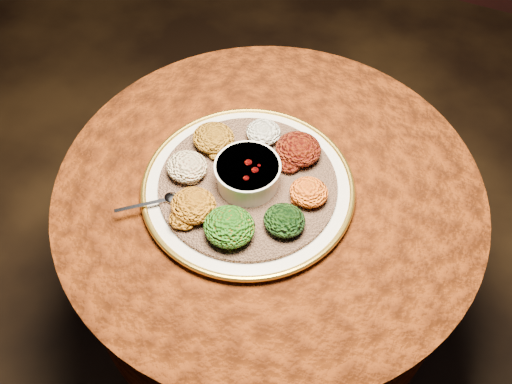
% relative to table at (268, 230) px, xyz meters
% --- Properties ---
extents(table, '(0.96, 0.96, 0.73)m').
position_rel_table_xyz_m(table, '(0.00, 0.00, 0.00)').
color(table, black).
rests_on(table, ground).
extents(platter, '(0.59, 0.59, 0.02)m').
position_rel_table_xyz_m(platter, '(-0.04, -0.03, 0.19)').
color(platter, beige).
rests_on(platter, table).
extents(injera, '(0.47, 0.47, 0.01)m').
position_rel_table_xyz_m(injera, '(-0.04, -0.03, 0.20)').
color(injera, '#8A5F45').
rests_on(injera, platter).
extents(stew_bowl, '(0.14, 0.14, 0.06)m').
position_rel_table_xyz_m(stew_bowl, '(-0.04, -0.03, 0.24)').
color(stew_bowl, silver).
rests_on(stew_bowl, injera).
extents(spoon, '(0.12, 0.10, 0.01)m').
position_rel_table_xyz_m(spoon, '(-0.17, -0.14, 0.21)').
color(spoon, silver).
rests_on(spoon, injera).
extents(portion_ayib, '(0.08, 0.08, 0.04)m').
position_rel_table_xyz_m(portion_ayib, '(-0.06, 0.10, 0.23)').
color(portion_ayib, beige).
rests_on(portion_ayib, injera).
extents(portion_kitfo, '(0.10, 0.10, 0.05)m').
position_rel_table_xyz_m(portion_kitfo, '(0.03, 0.08, 0.23)').
color(portion_kitfo, black).
rests_on(portion_kitfo, injera).
extents(portion_tikil, '(0.08, 0.08, 0.04)m').
position_rel_table_xyz_m(portion_tikil, '(0.10, -0.01, 0.23)').
color(portion_tikil, '#AA6F0E').
rests_on(portion_tikil, injera).
extents(portion_gomen, '(0.09, 0.08, 0.04)m').
position_rel_table_xyz_m(portion_gomen, '(0.08, -0.10, 0.23)').
color(portion_gomen, black).
rests_on(portion_gomen, injera).
extents(portion_mixveg, '(0.11, 0.10, 0.05)m').
position_rel_table_xyz_m(portion_mixveg, '(-0.02, -0.16, 0.23)').
color(portion_mixveg, '#AE420B').
rests_on(portion_mixveg, injera).
extents(portion_kik, '(0.10, 0.09, 0.05)m').
position_rel_table_xyz_m(portion_kik, '(-0.11, -0.15, 0.23)').
color(portion_kik, '#9F5B0E').
rests_on(portion_kik, injera).
extents(portion_timatim, '(0.09, 0.09, 0.04)m').
position_rel_table_xyz_m(portion_timatim, '(-0.17, -0.06, 0.23)').
color(portion_timatim, maroon).
rests_on(portion_timatim, injera).
extents(portion_shiro, '(0.10, 0.09, 0.05)m').
position_rel_table_xyz_m(portion_shiro, '(-0.15, 0.04, 0.23)').
color(portion_shiro, '#8C5710').
rests_on(portion_shiro, injera).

